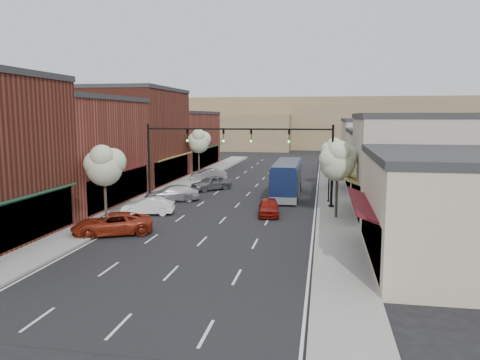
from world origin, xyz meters
The scene contains 29 objects.
ground centered at (0.00, 0.00, 0.00)m, with size 160.00×160.00×0.00m, color black.
sidewalk_left centered at (-8.40, 18.50, 0.07)m, with size 2.80×73.00×0.15m, color gray.
sidewalk_right centered at (8.40, 18.50, 0.07)m, with size 2.80×73.00×0.15m, color gray.
curb_left centered at (-7.00, 18.50, 0.07)m, with size 0.25×73.00×0.17m, color gray.
curb_right centered at (7.00, 18.50, 0.07)m, with size 0.25×73.00×0.17m, color gray.
bldg_left_midnear centered at (-14.23, 6.00, 4.66)m, with size 10.14×14.10×9.40m.
bldg_left_midfar centered at (-14.24, 20.00, 5.40)m, with size 10.14×14.10×10.90m.
bldg_left_far centered at (-14.22, 36.00, 4.16)m, with size 10.14×18.10×8.40m.
bldg_right_near centered at (13.69, -6.00, 2.92)m, with size 9.14×12.10×5.90m.
bldg_right_midnear centered at (13.72, 6.00, 3.91)m, with size 9.14×12.10×7.90m.
bldg_right_midfar centered at (13.70, 18.00, 3.17)m, with size 9.14×12.10×6.40m.
bldg_right_far centered at (13.71, 32.00, 3.66)m, with size 9.14×16.10×7.40m.
hill_far centered at (0.00, 90.00, 6.00)m, with size 120.00×30.00×12.00m, color #7A6647.
hill_near centered at (-25.00, 78.00, 4.00)m, with size 50.00×20.00×8.00m, color #7A6647.
signal_mast_right centered at (5.62, 8.00, 4.62)m, with size 8.22×0.46×7.00m.
signal_mast_left centered at (-5.62, 8.00, 4.62)m, with size 8.22×0.46×7.00m.
tree_right_near centered at (8.35, 3.94, 4.45)m, with size 2.85×2.65×5.95m.
tree_right_far centered at (8.35, 19.94, 3.99)m, with size 2.85×2.65×5.43m.
tree_left_near centered at (-8.25, -0.06, 4.22)m, with size 2.85×2.65×5.69m.
tree_left_far centered at (-8.25, 25.94, 4.60)m, with size 2.85×2.65×6.13m.
lamp_post_near centered at (7.80, 10.50, 3.01)m, with size 0.44×0.44×4.44m.
lamp_post_far centered at (7.80, 28.00, 3.01)m, with size 0.44×0.44×4.44m.
coach_bus centered at (3.87, 13.41, 1.75)m, with size 2.52×10.96×3.35m.
red_hatchback centered at (3.18, 4.29, 0.67)m, with size 1.59×3.95×1.34m, color maroon.
parked_car_a centered at (-6.20, -3.42, 0.72)m, with size 2.38×5.17×1.44m, color maroon.
parked_car_b centered at (-6.20, 2.95, 0.67)m, with size 1.42×4.07×1.34m, color white.
parked_car_c centered at (-6.20, 8.88, 0.73)m, with size 2.04×5.01×1.45m, color #ACABB0.
parked_car_d centered at (-4.20, 15.73, 0.76)m, with size 1.80×4.49×1.53m, color #57595E.
parked_car_e centered at (-6.20, 22.65, 0.71)m, with size 1.50×4.31×1.42m, color #939398.
Camera 1 is at (7.26, -31.28, 7.68)m, focal length 35.00 mm.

